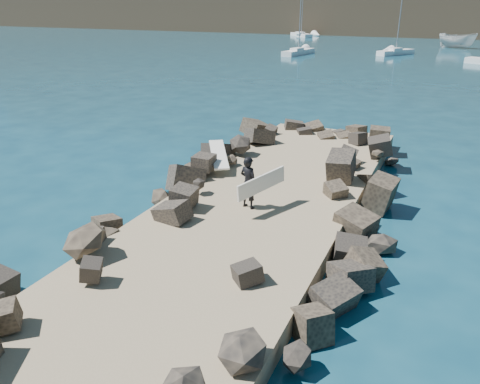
% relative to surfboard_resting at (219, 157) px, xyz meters
% --- Properties ---
extents(ground, '(800.00, 800.00, 0.00)m').
position_rel_surfboard_resting_xyz_m(ground, '(2.77, -3.03, -1.04)').
color(ground, '#0F384C').
rests_on(ground, ground).
extents(jetty, '(6.00, 26.00, 0.60)m').
position_rel_surfboard_resting_xyz_m(jetty, '(2.77, -5.03, -0.74)').
color(jetty, '#8C7759').
rests_on(jetty, ground).
extents(riprap_left, '(2.60, 22.00, 1.00)m').
position_rel_surfboard_resting_xyz_m(riprap_left, '(-0.13, -4.53, -0.54)').
color(riprap_left, '#262321').
rests_on(riprap_left, ground).
extents(riprap_right, '(2.60, 22.00, 1.00)m').
position_rel_surfboard_resting_xyz_m(riprap_right, '(5.67, -4.53, -0.54)').
color(riprap_right, black).
rests_on(riprap_right, ground).
extents(surfboard_resting, '(1.74, 2.26, 0.08)m').
position_rel_surfboard_resting_xyz_m(surfboard_resting, '(0.00, 0.00, 0.00)').
color(surfboard_resting, white).
rests_on(surfboard_resting, riprap_left).
extents(boat_imported, '(6.46, 4.65, 2.34)m').
position_rel_surfboard_resting_xyz_m(boat_imported, '(7.45, 67.66, 0.13)').
color(boat_imported, silver).
rests_on(boat_imported, ground).
extents(surfer_with_board, '(1.22, 2.02, 1.73)m').
position_rel_surfboard_resting_xyz_m(surfer_with_board, '(2.71, -3.11, 0.43)').
color(surfer_with_board, black).
rests_on(surfer_with_board, jetty).
extents(sailboat_e, '(6.26, 6.82, 9.11)m').
position_rel_surfboard_resting_xyz_m(sailboat_e, '(-22.49, 82.25, -0.69)').
color(sailboat_e, white).
rests_on(sailboat_e, ground).
extents(sailboat_a, '(2.74, 7.18, 8.47)m').
position_rel_surfboard_resting_xyz_m(sailboat_a, '(-12.06, 48.02, -0.69)').
color(sailboat_a, white).
rests_on(sailboat_a, ground).
extents(sailboat_b, '(4.47, 6.15, 7.72)m').
position_rel_surfboard_resting_xyz_m(sailboat_b, '(0.12, 53.28, -0.69)').
color(sailboat_b, white).
rests_on(sailboat_b, ground).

